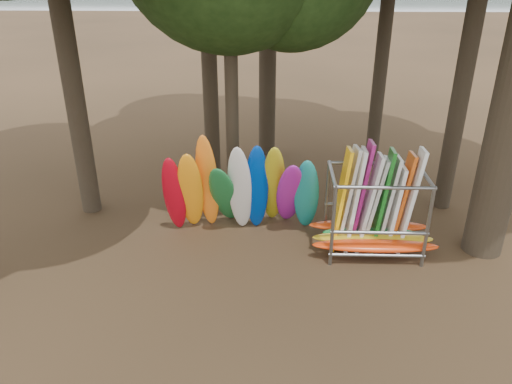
{
  "coord_description": "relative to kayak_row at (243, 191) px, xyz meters",
  "views": [
    {
      "loc": [
        -0.43,
        -10.36,
        7.12
      ],
      "look_at": [
        -0.79,
        1.5,
        1.4
      ],
      "focal_mm": 35.0,
      "sensor_mm": 36.0,
      "label": 1
    }
  ],
  "objects": [
    {
      "name": "kayak_row",
      "position": [
        0.0,
        0.0,
        0.0
      ],
      "size": [
        4.26,
        1.93,
        3.13
      ],
      "color": "#AD0616",
      "rests_on": "ground"
    },
    {
      "name": "storage_rack",
      "position": [
        3.4,
        -0.76,
        -0.26
      ],
      "size": [
        3.23,
        1.57,
        2.9
      ],
      "color": "slate",
      "rests_on": "ground"
    },
    {
      "name": "ground",
      "position": [
        1.14,
        -1.77,
        -1.3
      ],
      "size": [
        120.0,
        120.0,
        0.0
      ],
      "primitive_type": "plane",
      "color": "#47331E",
      "rests_on": "ground"
    },
    {
      "name": "lake",
      "position": [
        1.14,
        58.23,
        -1.3
      ],
      "size": [
        160.0,
        160.0,
        0.0
      ],
      "primitive_type": "plane",
      "color": "gray",
      "rests_on": "ground"
    }
  ]
}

